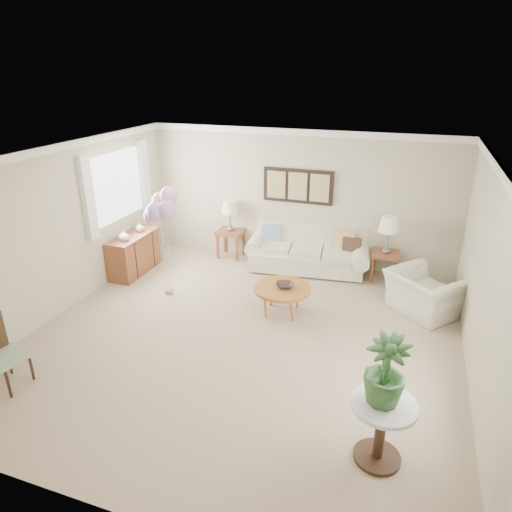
# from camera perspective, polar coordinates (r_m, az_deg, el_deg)

# --- Properties ---
(ground_plane) EXTENTS (6.00, 6.00, 0.00)m
(ground_plane) POSITION_cam_1_polar(r_m,az_deg,el_deg) (6.73, -1.59, -10.18)
(ground_plane) COLOR tan
(room_shell) EXTENTS (6.04, 6.04, 2.60)m
(room_shell) POSITION_cam_1_polar(r_m,az_deg,el_deg) (6.12, -2.41, 3.36)
(room_shell) COLOR #B8B097
(room_shell) RESTS_ON ground
(wall_art_triptych) EXTENTS (1.35, 0.06, 0.65)m
(wall_art_triptych) POSITION_cam_1_polar(r_m,az_deg,el_deg) (8.74, 5.26, 8.69)
(wall_art_triptych) COLOR black
(wall_art_triptych) RESTS_ON ground
(sofa) EXTENTS (2.43, 1.10, 0.86)m
(sofa) POSITION_cam_1_polar(r_m,az_deg,el_deg) (8.80, 6.52, 0.45)
(sofa) COLOR silver
(sofa) RESTS_ON ground
(end_table_left) EXTENTS (0.53, 0.48, 0.57)m
(end_table_left) POSITION_cam_1_polar(r_m,az_deg,el_deg) (9.29, -3.19, 2.71)
(end_table_left) COLOR brown
(end_table_left) RESTS_ON ground
(end_table_right) EXTENTS (0.49, 0.44, 0.53)m
(end_table_right) POSITION_cam_1_polar(r_m,az_deg,el_deg) (8.60, 15.87, -0.09)
(end_table_right) COLOR brown
(end_table_right) RESTS_ON ground
(lamp_left) EXTENTS (0.34, 0.34, 0.61)m
(lamp_left) POSITION_cam_1_polar(r_m,az_deg,el_deg) (9.12, -3.27, 6.00)
(lamp_left) COLOR gray
(lamp_left) RESTS_ON end_table_left
(lamp_right) EXTENTS (0.38, 0.38, 0.67)m
(lamp_right) POSITION_cam_1_polar(r_m,az_deg,el_deg) (8.40, 16.30, 3.67)
(lamp_right) COLOR gray
(lamp_right) RESTS_ON end_table_right
(coffee_table) EXTENTS (0.90, 0.90, 0.46)m
(coffee_table) POSITION_cam_1_polar(r_m,az_deg,el_deg) (7.16, 3.30, -4.17)
(coffee_table) COLOR #935F29
(coffee_table) RESTS_ON ground
(decor_bowl) EXTENTS (0.34, 0.34, 0.07)m
(decor_bowl) POSITION_cam_1_polar(r_m,az_deg,el_deg) (7.13, 3.61, -3.67)
(decor_bowl) COLOR #2B241E
(decor_bowl) RESTS_ON coffee_table
(armchair) EXTENTS (1.37, 1.36, 0.67)m
(armchair) POSITION_cam_1_polar(r_m,az_deg,el_deg) (7.68, 20.26, -4.41)
(armchair) COLOR silver
(armchair) RESTS_ON ground
(side_table) EXTENTS (0.64, 0.64, 0.70)m
(side_table) POSITION_cam_1_polar(r_m,az_deg,el_deg) (4.81, 15.49, -18.86)
(side_table) COLOR silver
(side_table) RESTS_ON ground
(potted_plant) EXTENTS (0.51, 0.51, 0.72)m
(potted_plant) POSITION_cam_1_polar(r_m,az_deg,el_deg) (4.49, 15.90, -13.58)
(potted_plant) COLOR #234722
(potted_plant) RESTS_ON side_table
(credenza) EXTENTS (0.46, 1.20, 0.74)m
(credenza) POSITION_cam_1_polar(r_m,az_deg,el_deg) (8.92, -14.91, 0.31)
(credenza) COLOR brown
(credenza) RESTS_ON ground
(vase_white) EXTENTS (0.18, 0.18, 0.19)m
(vase_white) POSITION_cam_1_polar(r_m,az_deg,el_deg) (8.52, -16.19, 2.48)
(vase_white) COLOR white
(vase_white) RESTS_ON credenza
(vase_sage) EXTENTS (0.17, 0.17, 0.17)m
(vase_sage) POSITION_cam_1_polar(r_m,az_deg,el_deg) (8.93, -14.32, 3.52)
(vase_sage) COLOR #B3B3B3
(vase_sage) RESTS_ON credenza
(balloon_cluster) EXTENTS (0.57, 0.50, 1.90)m
(balloon_cluster) POSITION_cam_1_polar(r_m,az_deg,el_deg) (7.47, -11.82, 5.92)
(balloon_cluster) COLOR gray
(balloon_cluster) RESTS_ON ground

